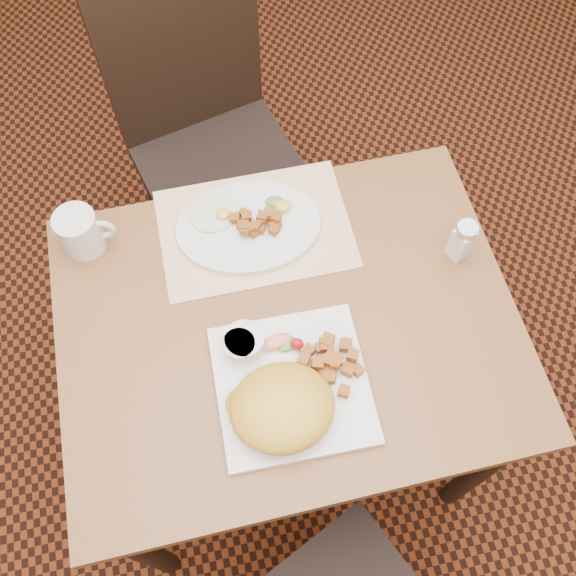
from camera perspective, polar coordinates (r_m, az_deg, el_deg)
The scene contains 15 objects.
ground at distance 1.97m, azimuth 0.02°, elevation -12.10°, with size 8.00×8.00×0.00m, color black.
table at distance 1.36m, azimuth 0.03°, elevation -4.99°, with size 0.90×0.70×0.75m.
chair_far at distance 1.82m, azimuth -7.19°, elevation 13.71°, with size 0.51×0.52×0.97m.
placemat at distance 1.36m, azimuth -2.96°, elevation 5.30°, with size 0.40×0.28×0.00m, color white.
plate_square at distance 1.20m, azimuth 0.37°, elevation -8.62°, with size 0.28×0.28×0.02m, color silver.
plate_oval at distance 1.36m, azimuth -3.51°, elevation 5.45°, with size 0.30×0.23×0.02m, color silver, non-canonical shape.
hollandaise_mound at distance 1.15m, azimuth -0.61°, elevation -10.59°, with size 0.19×0.17×0.07m.
ramekin at distance 1.20m, azimuth -3.92°, elevation -4.82°, with size 0.08×0.08×0.04m.
garnish_sq at distance 1.21m, azimuth -0.43°, elevation -4.88°, with size 0.09×0.05×0.03m.
fried_egg at distance 1.37m, azimuth -6.62°, elevation 6.65°, with size 0.10×0.10×0.02m.
garnish_ov at distance 1.37m, azimuth -0.73°, elevation 7.47°, with size 0.06×0.05×0.02m.
salt_shaker at distance 1.33m, azimuth 15.24°, elevation 4.14°, with size 0.06×0.06×0.10m.
coffee_mug at distance 1.37m, azimuth -17.94°, elevation 4.77°, with size 0.12×0.09×0.10m.
home_fries_sq at distance 1.20m, azimuth 3.61°, elevation -6.51°, with size 0.12×0.13×0.04m.
home_fries_ov at distance 1.33m, azimuth -2.64°, elevation 5.82°, with size 0.11×0.08×0.04m.
Camera 1 is at (-0.12, -0.50, 1.90)m, focal length 40.00 mm.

